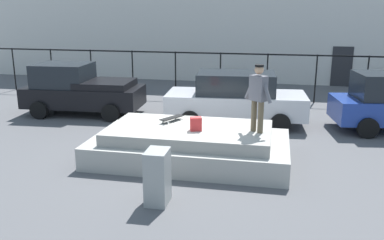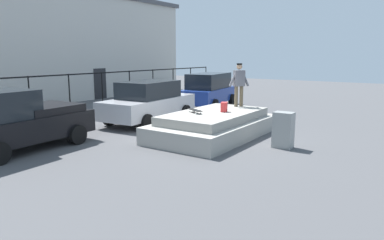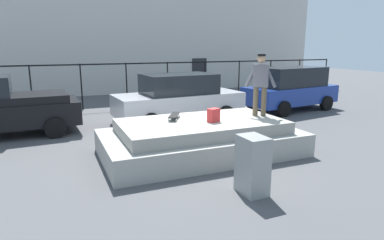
% 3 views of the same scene
% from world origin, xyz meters
% --- Properties ---
extents(ground_plane, '(60.00, 60.00, 0.00)m').
position_xyz_m(ground_plane, '(0.00, 0.00, 0.00)').
color(ground_plane, '#4C4C4F').
extents(concrete_ledge, '(5.08, 2.80, 0.89)m').
position_xyz_m(concrete_ledge, '(0.27, -0.28, 0.41)').
color(concrete_ledge, '#9E9B93').
rests_on(concrete_ledge, ground_plane).
extents(skateboarder, '(0.72, 0.61, 1.68)m').
position_xyz_m(skateboarder, '(1.99, -0.36, 1.85)').
color(skateboarder, brown).
rests_on(skateboarder, concrete_ledge).
extents(skateboard, '(0.55, 0.77, 0.12)m').
position_xyz_m(skateboard, '(-0.32, 0.16, 0.99)').
color(skateboard, black).
rests_on(skateboard, concrete_ledge).
extents(backpack, '(0.33, 0.28, 0.34)m').
position_xyz_m(backpack, '(0.48, -0.55, 1.06)').
color(backpack, red).
rests_on(backpack, concrete_ledge).
extents(car_black_pickup_near, '(4.39, 2.24, 1.89)m').
position_xyz_m(car_black_pickup_near, '(-4.74, 3.69, 0.93)').
color(car_black_pickup_near, black).
rests_on(car_black_pickup_near, ground_plane).
extents(car_silver_sedan_mid, '(4.80, 2.40, 1.78)m').
position_xyz_m(car_silver_sedan_mid, '(1.08, 3.48, 0.90)').
color(car_silver_sedan_mid, '#B7B7BC').
rests_on(car_silver_sedan_mid, ground_plane).
extents(car_blue_hatchback_far, '(4.45, 2.46, 1.88)m').
position_xyz_m(car_blue_hatchback_far, '(6.39, 3.71, 0.98)').
color(car_blue_hatchback_far, navy).
rests_on(car_blue_hatchback_far, ground_plane).
extents(utility_box, '(0.45, 0.61, 1.13)m').
position_xyz_m(utility_box, '(0.15, -2.88, 0.57)').
color(utility_box, gray).
rests_on(utility_box, ground_plane).
extents(fence_row, '(24.06, 0.06, 2.02)m').
position_xyz_m(fence_row, '(-0.00, 7.42, 1.38)').
color(fence_row, black).
rests_on(fence_row, ground_plane).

